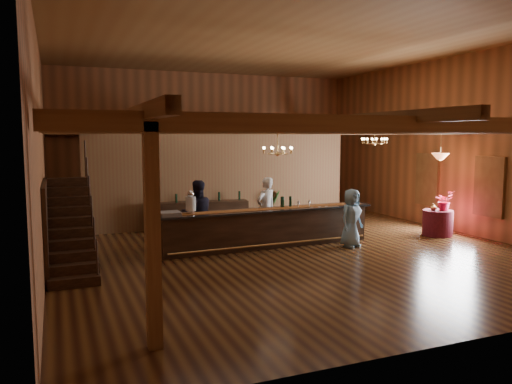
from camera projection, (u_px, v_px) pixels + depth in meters
name	position (u px, v px, depth m)	size (l,w,h in m)	color
floor	(280.00, 245.00, 13.86)	(14.00, 14.00, 0.00)	#563618
ceiling	(281.00, 42.00, 13.25)	(14.00, 14.00, 0.00)	olive
wall_back	(207.00, 143.00, 20.01)	(12.00, 0.10, 5.50)	#A25C35
wall_front	(486.00, 154.00, 7.11)	(12.00, 0.10, 5.50)	#A25C35
wall_left	(41.00, 147.00, 11.32)	(0.10, 14.00, 5.50)	#A25C35
wall_right	(452.00, 144.00, 15.80)	(0.10, 14.00, 5.50)	#A25C35
beam_grid	(273.00, 128.00, 13.97)	(11.90, 13.90, 0.39)	brown
support_posts	(288.00, 189.00, 13.23)	(9.20, 10.20, 3.20)	brown
partition_wall	(223.00, 180.00, 16.73)	(9.00, 0.18, 3.10)	brown
window_right_front	(490.00, 187.00, 14.44)	(0.12, 1.05, 1.75)	white
window_right_back	(427.00, 179.00, 16.84)	(0.12, 1.05, 1.75)	white
staircase	(71.00, 227.00, 11.04)	(1.00, 2.80, 2.00)	#3F2718
backroom_boxes	(211.00, 202.00, 18.76)	(4.10, 0.60, 1.10)	#3F2718
tasting_bar	(268.00, 228.00, 13.57)	(6.25, 1.01, 1.05)	#3F2718
beverage_dispenser	(191.00, 203.00, 12.66)	(0.26, 0.26, 0.60)	silver
glass_rack_tray	(170.00, 214.00, 12.37)	(0.50, 0.50, 0.10)	gray
raffle_drum	(352.00, 198.00, 14.55)	(0.34, 0.24, 0.30)	#935A37
bar_bottle_0	(282.00, 202.00, 13.80)	(0.07, 0.07, 0.30)	black
bar_bottle_1	(283.00, 202.00, 13.82)	(0.07, 0.07, 0.30)	black
bar_bottle_2	(283.00, 202.00, 13.82)	(0.07, 0.07, 0.30)	black
bar_bottle_3	(290.00, 202.00, 13.91)	(0.07, 0.07, 0.30)	black
backbar_shelf	(198.00, 216.00, 16.09)	(3.24, 0.51, 0.91)	#3F2718
round_table	(438.00, 223.00, 15.13)	(0.89, 0.89, 0.77)	#3A0A10
chandelier_left	(278.00, 150.00, 12.85)	(0.80, 0.80, 0.71)	tan
chandelier_right	(374.00, 141.00, 15.64)	(0.80, 0.80, 0.49)	tan
pendant_lamp	(440.00, 156.00, 14.91)	(0.52, 0.52, 0.90)	tan
bartender	(266.00, 209.00, 14.37)	(0.67, 0.44, 1.83)	silver
staff_second	(197.00, 214.00, 13.48)	(0.89, 0.69, 1.83)	black
guest	(351.00, 218.00, 13.53)	(0.78, 0.51, 1.59)	#74A2C1
floor_plant	(273.00, 207.00, 17.27)	(0.64, 0.51, 1.16)	#244A1B
table_flowers	(444.00, 201.00, 15.01)	(0.54, 0.46, 0.60)	red
table_vase	(434.00, 205.00, 15.05)	(0.16, 0.16, 0.32)	tan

